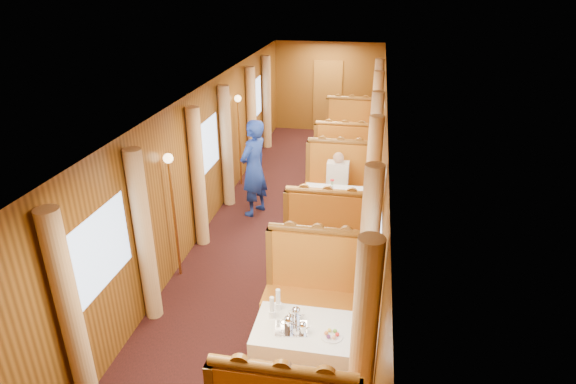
% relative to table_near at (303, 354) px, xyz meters
% --- Properties ---
extents(floor, '(3.00, 12.00, 0.01)m').
position_rel_table_near_xyz_m(floor, '(-0.75, 3.50, -0.38)').
color(floor, black).
rests_on(floor, ground).
extents(ceiling, '(3.00, 12.00, 0.01)m').
position_rel_table_near_xyz_m(ceiling, '(-0.75, 3.50, 2.12)').
color(ceiling, silver).
rests_on(ceiling, wall_left).
extents(wall_far, '(3.00, 0.01, 2.50)m').
position_rel_table_near_xyz_m(wall_far, '(-0.75, 9.50, 0.88)').
color(wall_far, brown).
rests_on(wall_far, floor).
extents(wall_left, '(0.01, 12.00, 2.50)m').
position_rel_table_near_xyz_m(wall_left, '(-2.25, 3.50, 0.88)').
color(wall_left, brown).
rests_on(wall_left, floor).
extents(wall_right, '(0.01, 12.00, 2.50)m').
position_rel_table_near_xyz_m(wall_right, '(0.75, 3.50, 0.88)').
color(wall_right, brown).
rests_on(wall_right, floor).
extents(doorway_far, '(0.80, 0.04, 2.00)m').
position_rel_table_near_xyz_m(doorway_far, '(-0.75, 9.47, 0.62)').
color(doorway_far, '#8E5B20').
rests_on(doorway_far, floor).
extents(table_near, '(1.05, 0.72, 0.75)m').
position_rel_table_near_xyz_m(table_near, '(0.00, 0.00, 0.00)').
color(table_near, white).
rests_on(table_near, floor).
extents(banquette_near_aft, '(1.30, 0.55, 1.34)m').
position_rel_table_near_xyz_m(banquette_near_aft, '(0.00, 1.01, 0.05)').
color(banquette_near_aft, '#B04913').
rests_on(banquette_near_aft, floor).
extents(table_mid, '(1.05, 0.72, 0.75)m').
position_rel_table_near_xyz_m(table_mid, '(0.00, 3.50, 0.00)').
color(table_mid, white).
rests_on(table_mid, floor).
extents(banquette_mid_fwd, '(1.30, 0.55, 1.34)m').
position_rel_table_near_xyz_m(banquette_mid_fwd, '(0.00, 2.49, 0.05)').
color(banquette_mid_fwd, '#B04913').
rests_on(banquette_mid_fwd, floor).
extents(banquette_mid_aft, '(1.30, 0.55, 1.34)m').
position_rel_table_near_xyz_m(banquette_mid_aft, '(0.00, 4.51, 0.05)').
color(banquette_mid_aft, '#B04913').
rests_on(banquette_mid_aft, floor).
extents(table_far, '(1.05, 0.72, 0.75)m').
position_rel_table_near_xyz_m(table_far, '(0.00, 7.00, 0.00)').
color(table_far, white).
rests_on(table_far, floor).
extents(banquette_far_fwd, '(1.30, 0.55, 1.34)m').
position_rel_table_near_xyz_m(banquette_far_fwd, '(0.00, 5.99, 0.05)').
color(banquette_far_fwd, '#B04913').
rests_on(banquette_far_fwd, floor).
extents(banquette_far_aft, '(1.30, 0.55, 1.34)m').
position_rel_table_near_xyz_m(banquette_far_aft, '(0.00, 8.01, 0.05)').
color(banquette_far_aft, '#B04913').
rests_on(banquette_far_aft, floor).
extents(tea_tray, '(0.38, 0.31, 0.01)m').
position_rel_table_near_xyz_m(tea_tray, '(-0.12, -0.06, 0.38)').
color(tea_tray, silver).
rests_on(tea_tray, table_near).
extents(teapot_left, '(0.17, 0.13, 0.14)m').
position_rel_table_near_xyz_m(teapot_left, '(-0.14, -0.07, 0.44)').
color(teapot_left, silver).
rests_on(teapot_left, tea_tray).
extents(teapot_right, '(0.17, 0.15, 0.12)m').
position_rel_table_near_xyz_m(teapot_right, '(0.01, -0.10, 0.43)').
color(teapot_right, silver).
rests_on(teapot_right, tea_tray).
extents(teapot_back, '(0.19, 0.16, 0.13)m').
position_rel_table_near_xyz_m(teapot_back, '(-0.09, 0.10, 0.44)').
color(teapot_back, silver).
rests_on(teapot_back, tea_tray).
extents(fruit_plate, '(0.23, 0.23, 0.05)m').
position_rel_table_near_xyz_m(fruit_plate, '(0.31, -0.09, 0.39)').
color(fruit_plate, white).
rests_on(fruit_plate, table_near).
extents(cup_inboard, '(0.08, 0.08, 0.26)m').
position_rel_table_near_xyz_m(cup_inboard, '(-0.36, 0.10, 0.48)').
color(cup_inboard, white).
rests_on(cup_inboard, table_near).
extents(cup_outboard, '(0.08, 0.08, 0.26)m').
position_rel_table_near_xyz_m(cup_outboard, '(-0.32, 0.25, 0.48)').
color(cup_outboard, white).
rests_on(cup_outboard, table_near).
extents(rose_vase_mid, '(0.06, 0.06, 0.36)m').
position_rel_table_near_xyz_m(rose_vase_mid, '(-0.04, 3.50, 0.55)').
color(rose_vase_mid, silver).
rests_on(rose_vase_mid, table_mid).
extents(rose_vase_far, '(0.06, 0.06, 0.36)m').
position_rel_table_near_xyz_m(rose_vase_far, '(0.04, 7.03, 0.55)').
color(rose_vase_far, silver).
rests_on(rose_vase_far, table_far).
extents(window_left_near, '(0.01, 1.20, 0.90)m').
position_rel_table_near_xyz_m(window_left_near, '(-2.24, 0.00, 1.07)').
color(window_left_near, '#91ADD3').
rests_on(window_left_near, wall_left).
extents(curtain_left_near_a, '(0.22, 0.22, 2.35)m').
position_rel_table_near_xyz_m(curtain_left_near_a, '(-2.13, -0.78, 0.80)').
color(curtain_left_near_a, tan).
rests_on(curtain_left_near_a, floor).
extents(curtain_left_near_b, '(0.22, 0.22, 2.35)m').
position_rel_table_near_xyz_m(curtain_left_near_b, '(-2.13, 0.78, 0.80)').
color(curtain_left_near_b, tan).
rests_on(curtain_left_near_b, floor).
extents(window_right_near, '(0.01, 1.20, 0.90)m').
position_rel_table_near_xyz_m(window_right_near, '(0.74, 0.00, 1.07)').
color(window_right_near, '#91ADD3').
rests_on(window_right_near, wall_right).
extents(curtain_right_near_a, '(0.22, 0.22, 2.35)m').
position_rel_table_near_xyz_m(curtain_right_near_a, '(0.63, -0.78, 0.80)').
color(curtain_right_near_a, tan).
rests_on(curtain_right_near_a, floor).
extents(curtain_right_near_b, '(0.22, 0.22, 2.35)m').
position_rel_table_near_xyz_m(curtain_right_near_b, '(0.63, 0.78, 0.80)').
color(curtain_right_near_b, tan).
rests_on(curtain_right_near_b, floor).
extents(window_left_mid, '(0.01, 1.20, 0.90)m').
position_rel_table_near_xyz_m(window_left_mid, '(-2.24, 3.50, 1.07)').
color(window_left_mid, '#91ADD3').
rests_on(window_left_mid, wall_left).
extents(curtain_left_mid_a, '(0.22, 0.22, 2.35)m').
position_rel_table_near_xyz_m(curtain_left_mid_a, '(-2.13, 2.72, 0.80)').
color(curtain_left_mid_a, tan).
rests_on(curtain_left_mid_a, floor).
extents(curtain_left_mid_b, '(0.22, 0.22, 2.35)m').
position_rel_table_near_xyz_m(curtain_left_mid_b, '(-2.13, 4.28, 0.80)').
color(curtain_left_mid_b, tan).
rests_on(curtain_left_mid_b, floor).
extents(window_right_mid, '(0.01, 1.20, 0.90)m').
position_rel_table_near_xyz_m(window_right_mid, '(0.74, 3.50, 1.07)').
color(window_right_mid, '#91ADD3').
rests_on(window_right_mid, wall_right).
extents(curtain_right_mid_a, '(0.22, 0.22, 2.35)m').
position_rel_table_near_xyz_m(curtain_right_mid_a, '(0.63, 2.72, 0.80)').
color(curtain_right_mid_a, tan).
rests_on(curtain_right_mid_a, floor).
extents(curtain_right_mid_b, '(0.22, 0.22, 2.35)m').
position_rel_table_near_xyz_m(curtain_right_mid_b, '(0.63, 4.28, 0.80)').
color(curtain_right_mid_b, tan).
rests_on(curtain_right_mid_b, floor).
extents(window_left_far, '(0.01, 1.20, 0.90)m').
position_rel_table_near_xyz_m(window_left_far, '(-2.24, 7.00, 1.07)').
color(window_left_far, '#91ADD3').
rests_on(window_left_far, wall_left).
extents(curtain_left_far_a, '(0.22, 0.22, 2.35)m').
position_rel_table_near_xyz_m(curtain_left_far_a, '(-2.13, 6.22, 0.80)').
color(curtain_left_far_a, tan).
rests_on(curtain_left_far_a, floor).
extents(curtain_left_far_b, '(0.22, 0.22, 2.35)m').
position_rel_table_near_xyz_m(curtain_left_far_b, '(-2.13, 7.78, 0.80)').
color(curtain_left_far_b, tan).
rests_on(curtain_left_far_b, floor).
extents(window_right_far, '(0.01, 1.20, 0.90)m').
position_rel_table_near_xyz_m(window_right_far, '(0.74, 7.00, 1.07)').
color(window_right_far, '#91ADD3').
rests_on(window_right_far, wall_right).
extents(curtain_right_far_a, '(0.22, 0.22, 2.35)m').
position_rel_table_near_xyz_m(curtain_right_far_a, '(0.63, 6.22, 0.80)').
color(curtain_right_far_a, tan).
rests_on(curtain_right_far_a, floor).
extents(curtain_right_far_b, '(0.22, 0.22, 2.35)m').
position_rel_table_near_xyz_m(curtain_right_far_b, '(0.63, 7.78, 0.80)').
color(curtain_right_far_b, tan).
rests_on(curtain_right_far_b, floor).
extents(sconce_left_fore, '(0.14, 0.14, 1.95)m').
position_rel_table_near_xyz_m(sconce_left_fore, '(-2.15, 1.75, 1.01)').
color(sconce_left_fore, '#BF8C3F').
rests_on(sconce_left_fore, floor).
extents(sconce_right_fore, '(0.14, 0.14, 1.95)m').
position_rel_table_near_xyz_m(sconce_right_fore, '(0.65, 1.75, 1.01)').
color(sconce_right_fore, '#BF8C3F').
rests_on(sconce_right_fore, floor).
extents(sconce_left_aft, '(0.14, 0.14, 1.95)m').
position_rel_table_near_xyz_m(sconce_left_aft, '(-2.15, 5.25, 1.01)').
color(sconce_left_aft, '#BF8C3F').
rests_on(sconce_left_aft, floor).
extents(sconce_right_aft, '(0.14, 0.14, 1.95)m').
position_rel_table_near_xyz_m(sconce_right_aft, '(0.65, 5.25, 1.01)').
color(sconce_right_aft, '#BF8C3F').
rests_on(sconce_right_aft, floor).
extents(steward, '(0.66, 0.79, 1.83)m').
position_rel_table_near_xyz_m(steward, '(-1.52, 3.95, 0.54)').
color(steward, navy).
rests_on(steward, floor).
extents(passenger, '(0.40, 0.44, 0.76)m').
position_rel_table_near_xyz_m(passenger, '(-0.00, 4.23, 0.37)').
color(passenger, beige).
rests_on(passenger, banquette_mid_aft).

